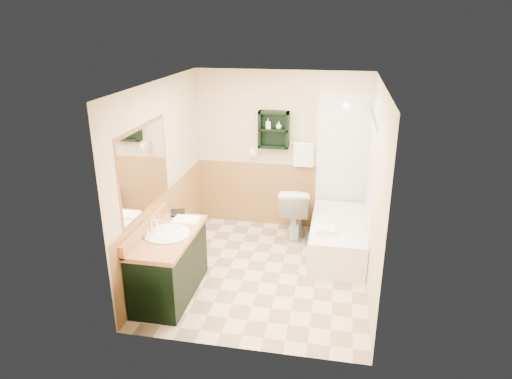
{
  "coord_description": "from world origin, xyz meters",
  "views": [
    {
      "loc": [
        0.86,
        -5.09,
        3.07
      ],
      "look_at": [
        -0.14,
        0.2,
        1.05
      ],
      "focal_mm": 32.0,
      "sensor_mm": 36.0,
      "label": 1
    }
  ],
  "objects_px": {
    "vanity": "(169,265)",
    "toilet": "(295,211)",
    "soap_bottle_a": "(268,126)",
    "soap_bottle_b": "(279,126)",
    "bathtub": "(338,238)",
    "vanity_book": "(170,205)",
    "hair_dryer": "(254,151)",
    "wall_shelf": "(274,130)"
  },
  "relations": [
    {
      "from": "hair_dryer",
      "to": "bathtub",
      "type": "xyz_separation_m",
      "value": [
        1.33,
        -0.77,
        -0.96
      ]
    },
    {
      "from": "wall_shelf",
      "to": "bathtub",
      "type": "bearing_deg",
      "value": -35.88
    },
    {
      "from": "toilet",
      "to": "vanity",
      "type": "bearing_deg",
      "value": 52.61
    },
    {
      "from": "vanity",
      "to": "bathtub",
      "type": "height_order",
      "value": "vanity"
    },
    {
      "from": "vanity",
      "to": "bathtub",
      "type": "relative_size",
      "value": 0.82
    },
    {
      "from": "bathtub",
      "to": "soap_bottle_a",
      "type": "xyz_separation_m",
      "value": [
        -1.11,
        0.74,
        1.35
      ]
    },
    {
      "from": "soap_bottle_a",
      "to": "soap_bottle_b",
      "type": "height_order",
      "value": "soap_bottle_b"
    },
    {
      "from": "hair_dryer",
      "to": "soap_bottle_a",
      "type": "relative_size",
      "value": 1.62
    },
    {
      "from": "vanity",
      "to": "toilet",
      "type": "height_order",
      "value": "toilet"
    },
    {
      "from": "soap_bottle_b",
      "to": "wall_shelf",
      "type": "bearing_deg",
      "value": 176.22
    },
    {
      "from": "toilet",
      "to": "vanity_book",
      "type": "distance_m",
      "value": 1.98
    },
    {
      "from": "toilet",
      "to": "soap_bottle_b",
      "type": "height_order",
      "value": "soap_bottle_b"
    },
    {
      "from": "bathtub",
      "to": "soap_bottle_b",
      "type": "height_order",
      "value": "soap_bottle_b"
    },
    {
      "from": "vanity_book",
      "to": "soap_bottle_b",
      "type": "distance_m",
      "value": 2.04
    },
    {
      "from": "vanity",
      "to": "toilet",
      "type": "bearing_deg",
      "value": 55.26
    },
    {
      "from": "soap_bottle_a",
      "to": "vanity",
      "type": "bearing_deg",
      "value": -111.17
    },
    {
      "from": "hair_dryer",
      "to": "soap_bottle_b",
      "type": "xyz_separation_m",
      "value": [
        0.38,
        -0.03,
        0.41
      ]
    },
    {
      "from": "soap_bottle_b",
      "to": "vanity_book",
      "type": "bearing_deg",
      "value": -126.42
    },
    {
      "from": "vanity",
      "to": "bathtub",
      "type": "xyz_separation_m",
      "value": [
        1.92,
        1.36,
        -0.14
      ]
    },
    {
      "from": "soap_bottle_a",
      "to": "soap_bottle_b",
      "type": "xyz_separation_m",
      "value": [
        0.16,
        0.0,
        0.01
      ]
    },
    {
      "from": "bathtub",
      "to": "soap_bottle_a",
      "type": "distance_m",
      "value": 1.9
    },
    {
      "from": "bathtub",
      "to": "toilet",
      "type": "height_order",
      "value": "toilet"
    },
    {
      "from": "vanity_book",
      "to": "soap_bottle_a",
      "type": "bearing_deg",
      "value": 38.5
    },
    {
      "from": "soap_bottle_b",
      "to": "bathtub",
      "type": "bearing_deg",
      "value": -37.81
    },
    {
      "from": "vanity",
      "to": "toilet",
      "type": "xyz_separation_m",
      "value": [
        1.27,
        1.83,
        0.0
      ]
    },
    {
      "from": "bathtub",
      "to": "toilet",
      "type": "distance_m",
      "value": 0.82
    },
    {
      "from": "hair_dryer",
      "to": "soap_bottle_b",
      "type": "distance_m",
      "value": 0.55
    },
    {
      "from": "vanity",
      "to": "soap_bottle_b",
      "type": "height_order",
      "value": "soap_bottle_b"
    },
    {
      "from": "wall_shelf",
      "to": "bathtub",
      "type": "relative_size",
      "value": 0.37
    },
    {
      "from": "bathtub",
      "to": "soap_bottle_a",
      "type": "height_order",
      "value": "soap_bottle_a"
    },
    {
      "from": "hair_dryer",
      "to": "soap_bottle_b",
      "type": "relative_size",
      "value": 2.22
    },
    {
      "from": "wall_shelf",
      "to": "bathtub",
      "type": "xyz_separation_m",
      "value": [
        1.03,
        -0.74,
        -1.31
      ]
    },
    {
      "from": "bathtub",
      "to": "toilet",
      "type": "bearing_deg",
      "value": 144.44
    },
    {
      "from": "vanity",
      "to": "soap_bottle_a",
      "type": "bearing_deg",
      "value": 68.83
    },
    {
      "from": "hair_dryer",
      "to": "soap_bottle_a",
      "type": "height_order",
      "value": "soap_bottle_a"
    },
    {
      "from": "vanity_book",
      "to": "hair_dryer",
      "type": "bearing_deg",
      "value": 45.07
    },
    {
      "from": "toilet",
      "to": "bathtub",
      "type": "bearing_deg",
      "value": 141.8
    },
    {
      "from": "toilet",
      "to": "soap_bottle_a",
      "type": "height_order",
      "value": "soap_bottle_a"
    },
    {
      "from": "vanity_book",
      "to": "soap_bottle_a",
      "type": "relative_size",
      "value": 1.57
    },
    {
      "from": "vanity_book",
      "to": "soap_bottle_a",
      "type": "distance_m",
      "value": 1.95
    },
    {
      "from": "vanity",
      "to": "soap_bottle_a",
      "type": "xyz_separation_m",
      "value": [
        0.81,
        2.1,
        1.21
      ]
    },
    {
      "from": "soap_bottle_a",
      "to": "toilet",
      "type": "bearing_deg",
      "value": -30.69
    }
  ]
}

